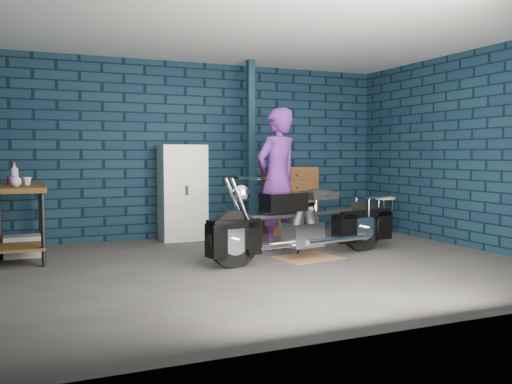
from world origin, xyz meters
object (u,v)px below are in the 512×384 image
at_px(tool_chest, 290,200).
at_px(shop_stool, 385,215).
at_px(workbench, 20,222).
at_px(motorcycle, 307,217).
at_px(storage_bin, 22,246).
at_px(person, 277,179).
at_px(locker, 182,193).

xyz_separation_m(tool_chest, shop_stool, (1.41, -0.62, -0.24)).
xyz_separation_m(workbench, tool_chest, (4.05, 0.67, 0.09)).
relative_size(motorcycle, storage_bin, 5.44).
height_order(motorcycle, shop_stool, motorcycle).
relative_size(motorcycle, tool_chest, 2.17).
bearing_deg(storage_bin, person, -13.24).
relative_size(workbench, person, 0.74).
distance_m(motorcycle, shop_stool, 2.59).
bearing_deg(person, motorcycle, 75.11).
bearing_deg(locker, motorcycle, -62.58).
bearing_deg(motorcycle, person, 86.74).
bearing_deg(shop_stool, tool_chest, 156.34).
bearing_deg(storage_bin, workbench, -99.75).
bearing_deg(motorcycle, locker, 107.56).
bearing_deg(motorcycle, workbench, 147.98).
xyz_separation_m(storage_bin, tool_chest, (4.03, 0.55, 0.41)).
relative_size(person, tool_chest, 1.76).
relative_size(workbench, storage_bin, 3.25).
relative_size(storage_bin, locker, 0.30).
bearing_deg(person, workbench, -32.65).
bearing_deg(tool_chest, storage_bin, -172.22).
relative_size(motorcycle, person, 1.23).
distance_m(storage_bin, tool_chest, 4.08).
height_order(motorcycle, tool_chest, tool_chest).
xyz_separation_m(person, storage_bin, (-3.17, 0.75, -0.82)).
bearing_deg(workbench, locker, 16.58).
bearing_deg(tool_chest, workbench, -170.65).
height_order(workbench, motorcycle, motorcycle).
xyz_separation_m(workbench, person, (3.19, -0.63, 0.50)).
relative_size(workbench, locker, 0.98).
distance_m(workbench, storage_bin, 0.34).
bearing_deg(storage_bin, tool_chest, 7.78).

